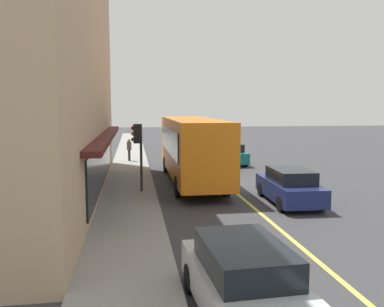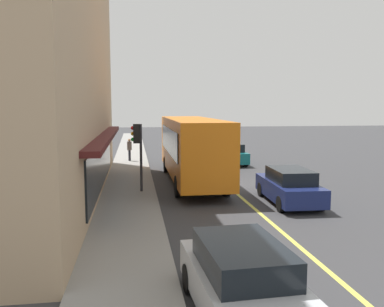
% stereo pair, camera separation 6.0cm
% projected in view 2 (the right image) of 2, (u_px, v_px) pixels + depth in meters
% --- Properties ---
extents(ground, '(120.00, 120.00, 0.00)m').
position_uv_depth(ground, '(225.00, 184.00, 21.71)').
color(ground, '#38383A').
extents(sidewalk, '(80.00, 2.54, 0.15)m').
position_uv_depth(sidewalk, '(129.00, 185.00, 20.97)').
color(sidewalk, gray).
rests_on(sidewalk, ground).
extents(lane_centre_stripe, '(36.00, 0.16, 0.01)m').
position_uv_depth(lane_centre_stripe, '(225.00, 184.00, 21.70)').
color(lane_centre_stripe, '#D8D14C').
rests_on(lane_centre_stripe, ground).
extents(bus, '(11.13, 2.61, 3.50)m').
position_uv_depth(bus, '(192.00, 146.00, 22.00)').
color(bus, orange).
rests_on(bus, ground).
extents(traffic_light, '(0.30, 0.52, 3.20)m').
position_uv_depth(traffic_light, '(137.00, 141.00, 18.87)').
color(traffic_light, '#2D2D33').
rests_on(traffic_light, sidewalk).
extents(car_teal, '(4.33, 1.92, 1.52)m').
position_uv_depth(car_teal, '(230.00, 154.00, 29.15)').
color(car_teal, '#14666B').
rests_on(car_teal, ground).
extents(car_navy, '(4.37, 1.99, 1.52)m').
position_uv_depth(car_navy, '(289.00, 186.00, 17.31)').
color(car_navy, navy).
rests_on(car_navy, ground).
extents(car_silver, '(4.39, 2.04, 1.52)m').
position_uv_depth(car_silver, '(244.00, 284.00, 7.82)').
color(car_silver, '#B7BABF').
rests_on(car_silver, ground).
extents(pedestrian_waiting, '(0.34, 0.34, 1.66)m').
position_uv_depth(pedestrian_waiting, '(129.00, 147.00, 29.72)').
color(pedestrian_waiting, black).
rests_on(pedestrian_waiting, sidewalk).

